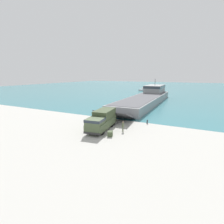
% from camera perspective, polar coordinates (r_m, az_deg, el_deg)
% --- Properties ---
extents(ground_plane, '(240.00, 240.00, 0.00)m').
position_cam_1_polar(ground_plane, '(31.37, -3.57, -4.49)').
color(ground_plane, '#B7B5AD').
extents(water_surface, '(240.00, 180.00, 0.01)m').
position_cam_1_polar(water_surface, '(122.61, 19.69, 7.32)').
color(water_surface, teal).
rests_on(water_surface, ground_plane).
extents(landing_craft, '(9.18, 45.23, 7.37)m').
position_cam_1_polar(landing_craft, '(58.40, 11.48, 4.86)').
color(landing_craft, gray).
rests_on(landing_craft, ground_plane).
extents(military_truck, '(3.61, 8.11, 3.11)m').
position_cam_1_polar(military_truck, '(28.98, -3.33, -2.57)').
color(military_truck, '#475638').
rests_on(military_truck, ground_plane).
extents(soldier_on_ramp, '(0.29, 0.46, 1.67)m').
position_cam_1_polar(soldier_on_ramp, '(27.99, 3.59, -4.50)').
color(soldier_on_ramp, '#566042').
rests_on(soldier_on_ramp, ground_plane).
extents(moored_boat_a, '(4.64, 6.06, 1.94)m').
position_cam_1_polar(moored_boat_a, '(99.37, 10.28, 7.22)').
color(moored_boat_a, '#B7BABF').
rests_on(moored_boat_a, ground_plane).
extents(mooring_bollard, '(0.26, 0.26, 0.80)m').
position_cam_1_polar(mooring_bollard, '(33.01, 11.42, -3.08)').
color(mooring_bollard, '#333338').
rests_on(mooring_bollard, ground_plane).
extents(cargo_crate, '(1.00, 1.09, 0.74)m').
position_cam_1_polar(cargo_crate, '(26.12, -0.63, -7.09)').
color(cargo_crate, '#475638').
rests_on(cargo_crate, ground_plane).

